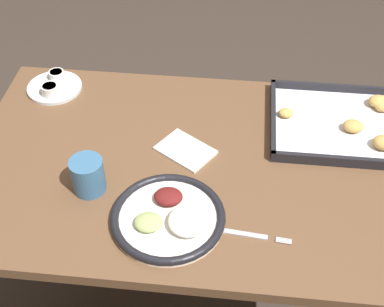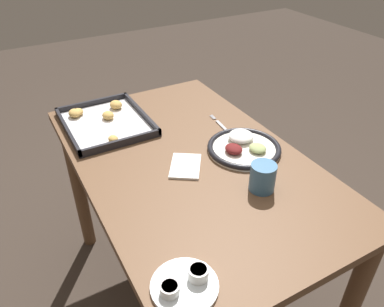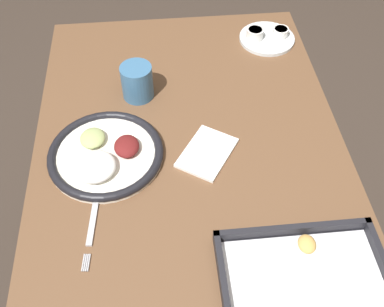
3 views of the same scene
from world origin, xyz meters
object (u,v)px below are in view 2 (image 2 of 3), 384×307
at_px(saucer_plate, 185,284).
at_px(drinking_cup, 263,177).
at_px(dinner_plate, 244,147).
at_px(fork, 223,127).
at_px(napkin, 185,166).
at_px(baking_tray, 104,121).

distance_m(saucer_plate, drinking_cup, 0.42).
relative_size(saucer_plate, drinking_cup, 1.78).
distance_m(dinner_plate, fork, 0.17).
bearing_deg(drinking_cup, napkin, 35.46).
bearing_deg(fork, dinner_plate, 178.05).
distance_m(drinking_cup, napkin, 0.26).
bearing_deg(drinking_cup, saucer_plate, 118.17).
xyz_separation_m(fork, napkin, (-0.16, 0.25, 0.00)).
relative_size(dinner_plate, baking_tray, 0.70).
xyz_separation_m(fork, saucer_plate, (-0.57, 0.47, 0.01)).
xyz_separation_m(dinner_plate, fork, (0.17, -0.02, -0.01)).
relative_size(baking_tray, drinking_cup, 4.17).
xyz_separation_m(drinking_cup, napkin, (0.21, 0.15, -0.04)).
relative_size(fork, drinking_cup, 2.12).
distance_m(fork, baking_tray, 0.47).
bearing_deg(napkin, dinner_plate, -92.45).
relative_size(dinner_plate, fork, 1.38).
distance_m(dinner_plate, saucer_plate, 0.60).
bearing_deg(saucer_plate, dinner_plate, -48.25).
distance_m(saucer_plate, baking_tray, 0.83).
relative_size(drinking_cup, napkin, 0.53).
height_order(dinner_plate, saucer_plate, dinner_plate).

